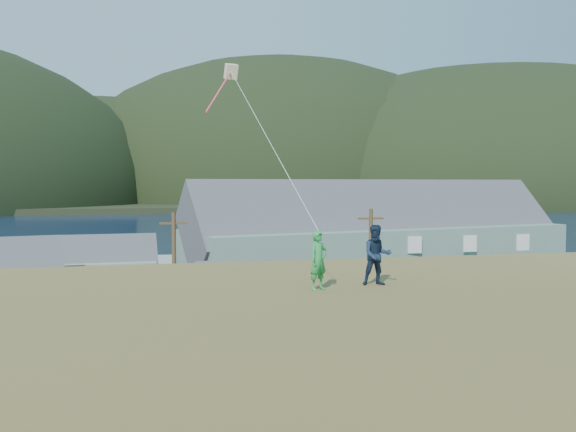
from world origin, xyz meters
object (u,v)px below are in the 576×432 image
object	(u,v)px
lodge	(381,241)
kite_flyer_navy	(377,255)
kite_flyer_green	(318,260)
wharf	(109,267)
shed_white	(253,301)
shed_palegreen_far	(102,267)

from	to	relation	value
lodge	kite_flyer_navy	world-z (taller)	lodge
kite_flyer_green	kite_flyer_navy	world-z (taller)	kite_flyer_navy
wharf	kite_flyer_navy	world-z (taller)	kite_flyer_navy
shed_white	lodge	bearing A→B (deg)	38.31
kite_flyer_green	lodge	bearing A→B (deg)	35.41
shed_white	kite_flyer_green	xyz separation A→B (m)	(-2.61, -24.74, 5.70)
shed_white	kite_flyer_green	size ratio (longest dim) A/B	4.95
lodge	kite_flyer_green	world-z (taller)	lodge
lodge	kite_flyer_green	size ratio (longest dim) A/B	23.29
shed_palegreen_far	kite_flyer_green	xyz separation A→B (m)	(7.89, -43.19, 5.50)
shed_white	kite_flyer_green	distance (m)	25.53
shed_white	shed_palegreen_far	world-z (taller)	shed_palegreen_far
wharf	kite_flyer_green	size ratio (longest dim) A/B	16.54
wharf	shed_white	xyz separation A→B (m)	(10.61, -34.22, 1.83)
wharf	kite_flyer_navy	xyz separation A→B (m)	(9.80, -58.57, 7.59)
kite_flyer_navy	shed_palegreen_far	bearing A→B (deg)	111.65
lodge	shed_white	size ratio (longest dim) A/B	4.71
shed_white	kite_flyer_green	world-z (taller)	kite_flyer_green
lodge	kite_flyer_green	xyz separation A→B (m)	(-16.49, -37.61, 3.21)
shed_palegreen_far	kite_flyer_green	size ratio (longest dim) A/B	6.31
wharf	lodge	size ratio (longest dim) A/B	0.71
lodge	shed_palegreen_far	world-z (taller)	lodge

